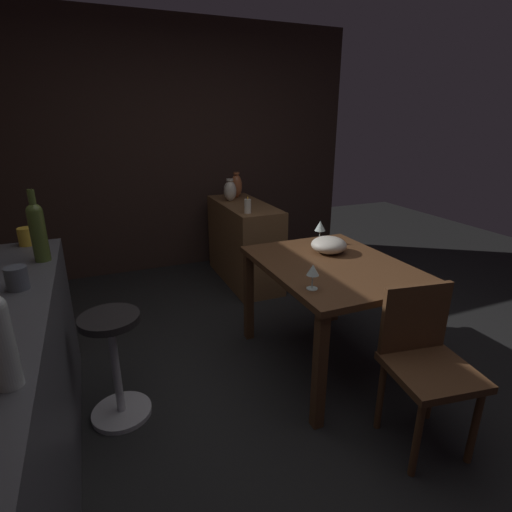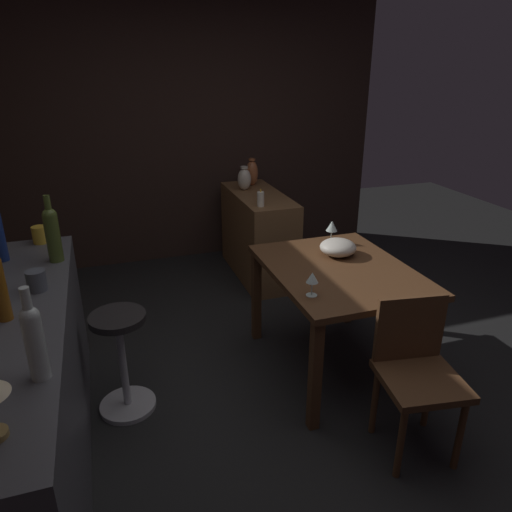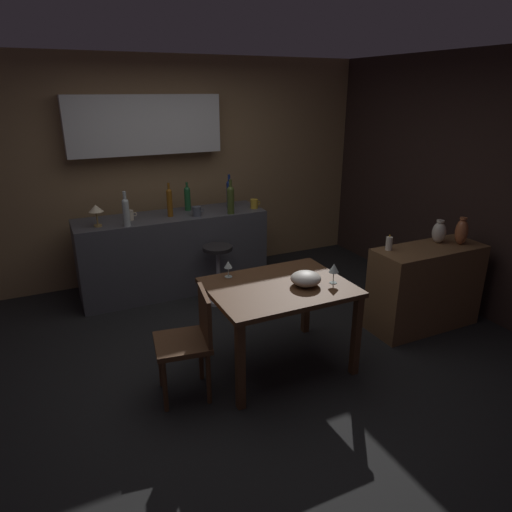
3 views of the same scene
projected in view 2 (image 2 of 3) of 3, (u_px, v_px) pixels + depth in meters
ground_plane at (290, 391)px, 3.06m from camera, size 9.00×9.00×0.00m
wall_side_right at (168, 133)px, 4.71m from camera, size 0.10×4.40×2.60m
dining_table at (338, 281)px, 3.08m from camera, size 1.12×0.87×0.74m
kitchen_counter at (14, 401)px, 2.29m from camera, size 2.10×0.60×0.90m
sideboard_cabinet at (258, 235)px, 4.59m from camera, size 1.10×0.44×0.82m
chair_near_window at (416, 369)px, 2.48m from camera, size 0.46×0.46×0.84m
bar_stool at (123, 360)px, 2.79m from camera, size 0.34×0.34×0.64m
wine_glass_left at (332, 227)px, 3.41m from camera, size 0.08×0.08×0.17m
wine_glass_right at (312, 279)px, 2.64m from camera, size 0.07×0.07×0.14m
fruit_bowl at (338, 247)px, 3.22m from camera, size 0.25×0.25×0.11m
wine_bottle_clear at (34, 339)px, 1.66m from camera, size 0.07×0.07×0.36m
wine_bottle_olive at (52, 232)px, 2.67m from camera, size 0.08×0.08×0.39m
cup_mustard at (40, 235)px, 2.98m from camera, size 0.12×0.09×0.11m
cup_slate at (36, 281)px, 2.36m from camera, size 0.13×0.10×0.11m
pillar_candle_tall at (261, 199)px, 4.02m from camera, size 0.06×0.06×0.15m
vase_copper at (252, 173)px, 4.68m from camera, size 0.12×0.12×0.27m
vase_ceramic_ivory at (244, 179)px, 4.52m from camera, size 0.13×0.13×0.23m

